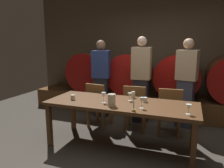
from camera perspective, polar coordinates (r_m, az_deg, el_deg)
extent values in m
plane|color=#3F3A33|center=(3.33, 4.05, -18.60)|extent=(8.58, 8.58, 0.00)
cube|color=brown|center=(5.49, 12.20, 8.56)|extent=(6.60, 0.24, 2.87)
cube|color=brown|center=(5.14, 10.75, -5.28)|extent=(5.94, 0.90, 0.44)
cylinder|color=brown|center=(5.50, -5.97, 3.32)|extent=(0.95, 0.75, 0.95)
cylinder|color=maroon|center=(5.16, -7.89, 2.78)|extent=(0.97, 0.03, 0.97)
cylinder|color=maroon|center=(5.84, -4.29, 3.80)|extent=(0.97, 0.03, 0.97)
cylinder|color=#2D2D33|center=(5.50, -5.97, 3.32)|extent=(0.96, 0.04, 0.96)
cylinder|color=brown|center=(5.11, 4.97, 2.77)|extent=(0.95, 0.75, 0.95)
cylinder|color=#9E1411|center=(4.74, 3.71, 2.15)|extent=(0.97, 0.03, 0.97)
cylinder|color=#9E1411|center=(5.48, 6.06, 3.30)|extent=(0.97, 0.03, 0.97)
cylinder|color=#2D2D33|center=(5.11, 4.97, 2.77)|extent=(0.96, 0.04, 0.96)
cylinder|color=brown|center=(4.94, 17.21, 2.03)|extent=(0.95, 0.75, 0.95)
cylinder|color=maroon|center=(4.56, 16.91, 1.34)|extent=(0.97, 0.03, 0.97)
cylinder|color=maroon|center=(5.32, 17.47, 2.63)|extent=(0.97, 0.03, 0.97)
cylinder|color=#2D2D33|center=(4.94, 17.21, 2.03)|extent=(0.96, 0.04, 0.96)
cube|color=#4C2D16|center=(3.31, 2.40, -5.37)|extent=(2.33, 0.86, 0.05)
cube|color=#4C2D16|center=(3.60, -16.54, -10.64)|extent=(0.07, 0.07, 0.69)
cube|color=#4C2D16|center=(2.95, 21.17, -15.90)|extent=(0.07, 0.07, 0.69)
cube|color=#4C2D16|center=(4.17, -10.42, -7.35)|extent=(0.07, 0.07, 0.69)
cube|color=#4C2D16|center=(3.63, 21.10, -10.76)|extent=(0.07, 0.07, 0.69)
cube|color=brown|center=(4.25, -3.27, -5.49)|extent=(0.45, 0.45, 0.04)
cube|color=brown|center=(4.04, -4.63, -2.98)|extent=(0.40, 0.09, 0.42)
cube|color=brown|center=(4.38, -0.15, -8.12)|extent=(0.05, 0.05, 0.42)
cube|color=brown|center=(4.54, -3.97, -7.45)|extent=(0.05, 0.05, 0.42)
cube|color=brown|center=(4.10, -2.42, -9.49)|extent=(0.05, 0.05, 0.42)
cube|color=brown|center=(4.27, -6.41, -8.69)|extent=(0.05, 0.05, 0.42)
cube|color=brown|center=(4.08, 6.40, -6.24)|extent=(0.43, 0.43, 0.04)
cube|color=brown|center=(3.84, 6.03, -3.73)|extent=(0.40, 0.07, 0.42)
cube|color=brown|center=(4.29, 8.98, -8.67)|extent=(0.05, 0.05, 0.42)
cube|color=brown|center=(4.34, 4.47, -8.34)|extent=(0.05, 0.05, 0.42)
cube|color=brown|center=(3.97, 8.38, -10.28)|extent=(0.05, 0.05, 0.42)
cube|color=brown|center=(4.02, 3.50, -9.89)|extent=(0.05, 0.05, 0.42)
cube|color=brown|center=(3.98, 15.28, -6.99)|extent=(0.44, 0.44, 0.04)
cube|color=brown|center=(3.74, 15.45, -4.47)|extent=(0.40, 0.08, 0.42)
cube|color=brown|center=(4.22, 17.47, -9.38)|extent=(0.05, 0.05, 0.42)
cube|color=brown|center=(4.22, 12.79, -9.16)|extent=(0.05, 0.05, 0.42)
cube|color=brown|center=(3.90, 17.65, -11.08)|extent=(0.05, 0.05, 0.42)
cube|color=brown|center=(3.90, 12.56, -10.84)|extent=(0.05, 0.05, 0.42)
cube|color=black|center=(4.80, -2.89, -3.52)|extent=(0.33, 0.24, 0.88)
cube|color=navy|center=(4.67, -2.98, 5.31)|extent=(0.41, 0.29, 0.60)
sphere|color=#8C664C|center=(4.65, -3.03, 10.49)|extent=(0.21, 0.21, 0.21)
cube|color=black|center=(4.47, 7.68, -4.49)|extent=(0.31, 0.21, 0.92)
cube|color=tan|center=(4.33, 7.94, 5.55)|extent=(0.39, 0.25, 0.65)
sphere|color=beige|center=(4.31, 8.10, 11.38)|extent=(0.19, 0.19, 0.19)
cube|color=#33384C|center=(4.40, 19.02, -5.04)|extent=(0.34, 0.27, 0.95)
cube|color=tan|center=(4.26, 19.65, 4.82)|extent=(0.43, 0.32, 0.57)
sphere|color=#D8A884|center=(4.24, 20.00, 10.22)|extent=(0.20, 0.20, 0.20)
cylinder|color=olive|center=(2.88, 5.84, -7.11)|extent=(0.05, 0.05, 0.02)
cylinder|color=#EDE5CC|center=(2.86, 5.87, -5.66)|extent=(0.02, 0.02, 0.13)
cone|color=yellow|center=(2.84, 5.90, -4.19)|extent=(0.01, 0.01, 0.02)
cylinder|color=beige|center=(3.08, -0.14, -4.38)|extent=(0.12, 0.12, 0.18)
cylinder|color=white|center=(3.27, -2.27, -5.04)|extent=(0.06, 0.06, 0.00)
cylinder|color=white|center=(3.26, -2.28, -4.38)|extent=(0.01, 0.01, 0.07)
cone|color=white|center=(3.24, -2.29, -3.01)|extent=(0.07, 0.07, 0.09)
cylinder|color=silver|center=(3.39, 4.80, -4.49)|extent=(0.06, 0.06, 0.00)
cylinder|color=silver|center=(3.39, 4.81, -3.96)|extent=(0.01, 0.01, 0.06)
cone|color=silver|center=(3.37, 4.83, -2.93)|extent=(0.07, 0.07, 0.07)
cylinder|color=silver|center=(3.03, 7.95, -6.47)|extent=(0.06, 0.06, 0.00)
cylinder|color=silver|center=(3.02, 7.97, -5.81)|extent=(0.01, 0.01, 0.07)
cone|color=silver|center=(3.00, 8.01, -4.39)|extent=(0.06, 0.06, 0.09)
cylinder|color=silver|center=(2.92, 19.83, -7.69)|extent=(0.06, 0.06, 0.00)
cylinder|color=silver|center=(2.91, 19.88, -7.04)|extent=(0.01, 0.01, 0.06)
cone|color=silver|center=(2.89, 19.96, -5.81)|extent=(0.07, 0.07, 0.07)
cylinder|color=beige|center=(3.49, -10.48, -3.55)|extent=(0.07, 0.07, 0.08)
cylinder|color=beige|center=(3.57, 5.74, -2.90)|extent=(0.06, 0.06, 0.11)
cylinder|color=white|center=(3.34, 8.89, -4.21)|extent=(0.07, 0.07, 0.08)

